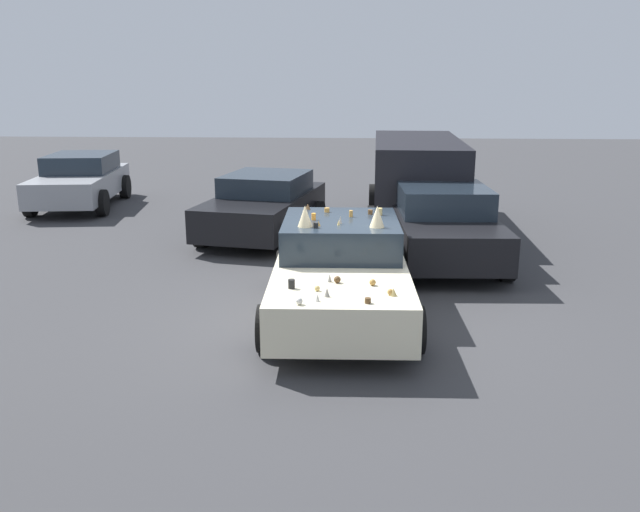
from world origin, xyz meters
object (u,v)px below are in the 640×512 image
art_car_decorated (341,269)px  parked_sedan_behind_left (443,224)px  parked_sedan_behind_right (264,205)px  parked_sedan_near_left (80,180)px  parked_van_row_back_center (416,177)px

art_car_decorated → parked_sedan_behind_left: (3.00, -1.88, 0.04)m
art_car_decorated → parked_sedan_behind_left: 3.54m
art_car_decorated → parked_sedan_behind_right: bearing=-161.3°
parked_sedan_behind_right → parked_sedan_behind_left: 4.14m
parked_sedan_behind_right → art_car_decorated: bearing=31.0°
parked_sedan_near_left → parked_sedan_behind_left: 10.45m
parked_sedan_near_left → parked_sedan_behind_left: size_ratio=1.07×
parked_van_row_back_center → parked_sedan_behind_left: (-3.29, -0.22, -0.43)m
parked_van_row_back_center → parked_sedan_behind_left: parked_van_row_back_center is taller
art_car_decorated → parked_sedan_behind_left: bearing=146.7°
art_car_decorated → parked_sedan_behind_right: 5.24m
parked_sedan_near_left → parked_sedan_behind_right: bearing=53.0°
parked_sedan_near_left → parked_sedan_behind_right: parked_sedan_near_left is taller
parked_sedan_behind_right → parked_sedan_behind_left: parked_sedan_behind_left is taller
parked_van_row_back_center → parked_sedan_near_left: parked_van_row_back_center is taller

